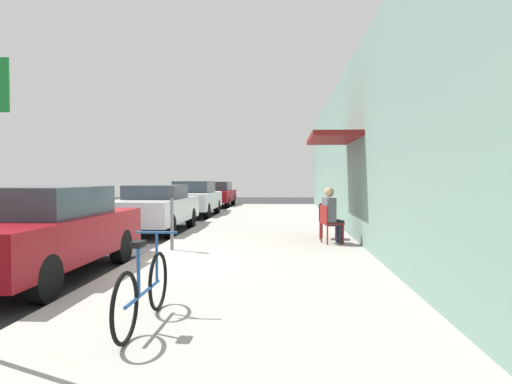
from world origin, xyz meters
TOP-DOWN VIEW (x-y plane):
  - ground_plane at (0.00, 0.00)m, footprint 60.00×60.00m
  - sidewalk_slab at (2.25, 2.00)m, footprint 4.50×32.00m
  - building_facade at (4.64, 2.01)m, footprint 1.40×32.00m
  - parked_car_0 at (-1.10, -1.01)m, footprint 1.80×4.40m
  - parked_car_1 at (-1.10, 5.28)m, footprint 1.80×4.40m
  - parked_car_2 at (-1.10, 11.01)m, footprint 1.80×4.40m
  - parked_car_3 at (-1.10, 17.40)m, footprint 1.80×4.40m
  - parking_meter at (0.45, 1.20)m, footprint 0.12×0.10m
  - bicycle_0 at (1.36, -3.50)m, footprint 0.46×1.71m
  - cafe_chair_0 at (3.81, 2.36)m, footprint 0.54×0.54m
  - seated_patron_0 at (3.87, 2.37)m, footprint 0.50×0.45m
  - cafe_chair_1 at (3.81, 3.19)m, footprint 0.52×0.52m

SIDE VIEW (x-z plane):
  - ground_plane at x=0.00m, z-range 0.00..0.00m
  - sidewalk_slab at x=2.25m, z-range 0.00..0.12m
  - bicycle_0 at x=1.36m, z-range 0.03..0.93m
  - cafe_chair_0 at x=3.81m, z-range 0.19..1.06m
  - cafe_chair_1 at x=3.81m, z-range 0.19..1.06m
  - parked_car_3 at x=-1.10m, z-range 0.02..1.45m
  - parked_car_1 at x=-1.10m, z-range 0.04..1.45m
  - parked_car_0 at x=-1.10m, z-range 0.02..1.50m
  - parked_car_2 at x=-1.10m, z-range 0.02..1.52m
  - seated_patron_0 at x=3.87m, z-range 0.17..1.46m
  - parking_meter at x=0.45m, z-range 0.23..1.55m
  - building_facade at x=4.64m, z-range 0.00..4.72m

